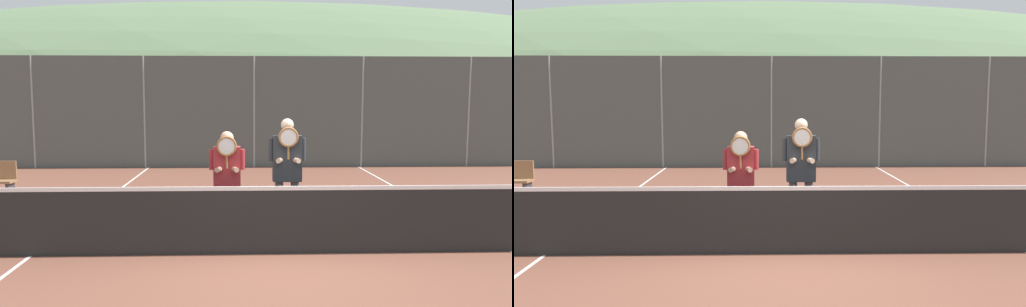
# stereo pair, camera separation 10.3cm
# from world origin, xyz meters

# --- Properties ---
(ground_plane) EXTENTS (120.00, 120.00, 0.00)m
(ground_plane) POSITION_xyz_m (0.00, 0.00, 0.00)
(ground_plane) COLOR brown
(hill_distant) EXTENTS (137.66, 76.48, 26.77)m
(hill_distant) POSITION_xyz_m (0.00, 60.90, 0.00)
(hill_distant) COLOR #5B7551
(hill_distant) RESTS_ON ground_plane
(clubhouse_building) EXTENTS (19.52, 5.50, 3.50)m
(clubhouse_building) POSITION_xyz_m (-0.72, 17.94, 1.77)
(clubhouse_building) COLOR beige
(clubhouse_building) RESTS_ON ground_plane
(fence_back) EXTENTS (21.04, 0.06, 3.55)m
(fence_back) POSITION_xyz_m (0.00, 9.21, 1.78)
(fence_back) COLOR gray
(fence_back) RESTS_ON ground_plane
(tennis_net) EXTENTS (9.14, 0.09, 1.06)m
(tennis_net) POSITION_xyz_m (0.00, 0.00, 0.50)
(tennis_net) COLOR gray
(tennis_net) RESTS_ON ground_plane
(court_line_left_sideline) EXTENTS (0.05, 16.00, 0.01)m
(court_line_left_sideline) POSITION_xyz_m (-3.40, 3.00, 0.00)
(court_line_left_sideline) COLOR white
(court_line_left_sideline) RESTS_ON ground_plane
(court_line_right_sideline) EXTENTS (0.05, 16.00, 0.01)m
(court_line_right_sideline) POSITION_xyz_m (3.40, 3.00, 0.00)
(court_line_right_sideline) COLOR white
(court_line_right_sideline) RESTS_ON ground_plane
(player_leftmost) EXTENTS (0.55, 0.34, 1.68)m
(player_leftmost) POSITION_xyz_m (-0.68, 0.75, 0.99)
(player_leftmost) COLOR black
(player_leftmost) RESTS_ON ground_plane
(player_center_left) EXTENTS (0.58, 0.34, 1.87)m
(player_center_left) POSITION_xyz_m (0.25, 0.83, 1.10)
(player_center_left) COLOR #56565B
(player_center_left) RESTS_ON ground_plane
(car_far_left) EXTENTS (4.47, 2.03, 1.72)m
(car_far_left) POSITION_xyz_m (-7.02, 12.82, 0.88)
(car_far_left) COLOR maroon
(car_far_left) RESTS_ON ground_plane
(car_left_of_center) EXTENTS (4.60, 1.99, 1.67)m
(car_left_of_center) POSITION_xyz_m (-1.60, 12.53, 0.86)
(car_left_of_center) COLOR maroon
(car_left_of_center) RESTS_ON ground_plane
(car_center) EXTENTS (4.70, 2.00, 1.87)m
(car_center) POSITION_xyz_m (3.95, 12.46, 0.95)
(car_center) COLOR #B2B7BC
(car_center) RESTS_ON ground_plane
(car_right_of_center) EXTENTS (4.55, 2.06, 1.69)m
(car_right_of_center) POSITION_xyz_m (9.47, 12.52, 0.87)
(car_right_of_center) COLOR slate
(car_right_of_center) RESTS_ON ground_plane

